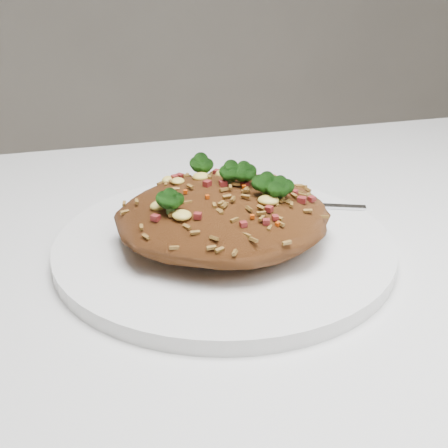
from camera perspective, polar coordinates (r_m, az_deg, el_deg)
The scene contains 4 objects.
dining_table at distance 0.54m, azimuth -9.34°, elevation -15.89°, with size 1.20×0.80×0.75m.
plate at distance 0.56m, azimuth 0.00°, elevation -2.03°, with size 0.30×0.30×0.01m, color white.
fried_rice at distance 0.54m, azimuth 0.02°, elevation 1.48°, with size 0.19×0.17×0.07m.
fork at distance 0.62m, azimuth 6.18°, elevation 1.79°, with size 0.16×0.07×0.00m.
Camera 1 is at (-0.02, -0.41, 1.02)m, focal length 50.00 mm.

